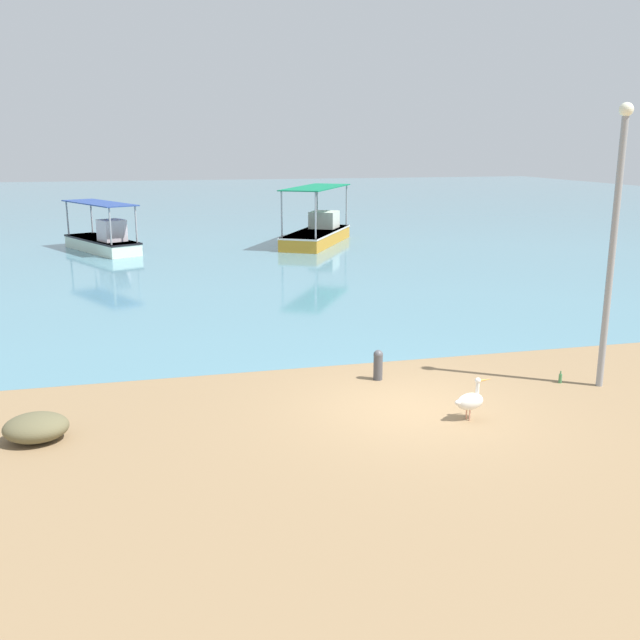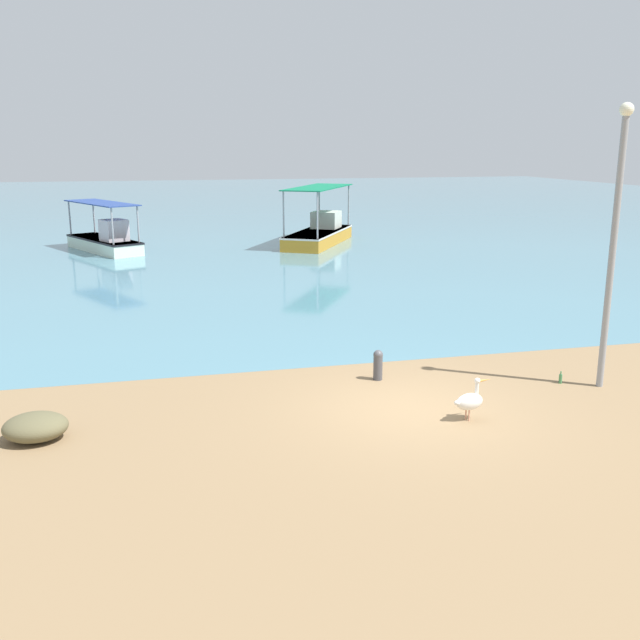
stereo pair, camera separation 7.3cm
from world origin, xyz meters
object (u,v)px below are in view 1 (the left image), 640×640
at_px(fishing_boat_near_left, 103,240).
at_px(mooring_bollard, 378,364).
at_px(lamp_post, 614,233).
at_px(glass_bottle, 560,378).
at_px(fishing_boat_outer, 318,232).
at_px(net_pile, 36,427).
at_px(pelican, 470,400).

xyz_separation_m(fishing_boat_near_left, mooring_bollard, (6.64, -21.27, -0.22)).
relative_size(lamp_post, glass_bottle, 21.47).
bearing_deg(fishing_boat_near_left, fishing_boat_outer, 1.79).
relative_size(fishing_boat_near_left, fishing_boat_outer, 0.83).
distance_m(fishing_boat_outer, net_pile, 25.67).
height_order(fishing_boat_outer, pelican, fishing_boat_outer).
height_order(pelican, mooring_bollard, pelican).
distance_m(fishing_boat_outer, lamp_post, 23.28).
bearing_deg(lamp_post, glass_bottle, 153.31).
bearing_deg(net_pile, glass_bottle, 2.92).
height_order(fishing_boat_near_left, glass_bottle, fishing_boat_near_left).
distance_m(net_pile, glass_bottle, 10.55).
xyz_separation_m(fishing_boat_near_left, pelican, (7.56, -23.89, -0.21)).
distance_m(fishing_boat_outer, mooring_bollard, 21.96).
bearing_deg(fishing_boat_near_left, pelican, -72.44).
height_order(fishing_boat_near_left, pelican, fishing_boat_near_left).
bearing_deg(net_pile, lamp_post, 0.92).
distance_m(lamp_post, mooring_bollard, 5.53).
distance_m(pelican, lamp_post, 4.69).
relative_size(pelican, mooring_bollard, 1.20).
bearing_deg(glass_bottle, mooring_bollard, 162.68).
relative_size(fishing_boat_outer, net_pile, 6.08).
bearing_deg(lamp_post, fishing_boat_outer, 91.23).
xyz_separation_m(fishing_boat_outer, lamp_post, (0.50, -23.12, 2.64)).
bearing_deg(pelican, fishing_boat_near_left, 107.56).
xyz_separation_m(pelican, glass_bottle, (2.82, 1.46, -0.27)).
relative_size(pelican, glass_bottle, 2.98).
relative_size(fishing_boat_outer, lamp_post, 1.16).
relative_size(pelican, lamp_post, 0.14).
height_order(pelican, glass_bottle, pelican).
bearing_deg(pelican, glass_bottle, 27.32).
relative_size(fishing_boat_near_left, mooring_bollard, 8.23).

